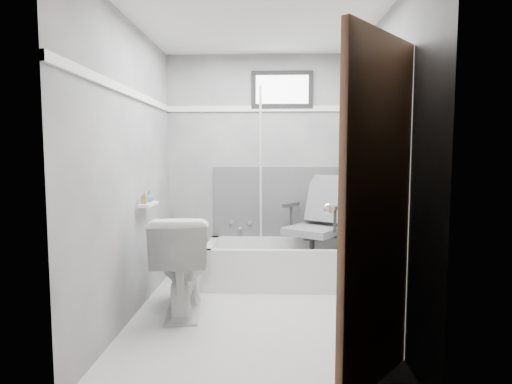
{
  "coord_description": "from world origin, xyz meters",
  "views": [
    {
      "loc": [
        0.12,
        -3.39,
        1.34
      ],
      "look_at": [
        0.0,
        0.35,
        1.0
      ],
      "focal_mm": 30.0,
      "sensor_mm": 36.0,
      "label": 1
    }
  ],
  "objects_px": {
    "bathtub": "(280,263)",
    "toilet": "(182,264)",
    "soap_bottle_b": "(149,197)",
    "door": "(444,223)",
    "soap_bottle_a": "(144,198)",
    "office_chair": "(312,223)"
  },
  "relations": [
    {
      "from": "bathtub",
      "to": "toilet",
      "type": "bearing_deg",
      "value": -136.17
    },
    {
      "from": "bathtub",
      "to": "soap_bottle_b",
      "type": "distance_m",
      "value": 1.52
    },
    {
      "from": "door",
      "to": "soap_bottle_a",
      "type": "xyz_separation_m",
      "value": [
        -1.92,
        1.45,
        -0.03
      ]
    },
    {
      "from": "bathtub",
      "to": "soap_bottle_b",
      "type": "height_order",
      "value": "soap_bottle_b"
    },
    {
      "from": "office_chair",
      "to": "soap_bottle_b",
      "type": "bearing_deg",
      "value": -122.34
    },
    {
      "from": "soap_bottle_b",
      "to": "office_chair",
      "type": "bearing_deg",
      "value": 24.09
    },
    {
      "from": "soap_bottle_a",
      "to": "soap_bottle_b",
      "type": "relative_size",
      "value": 1.09
    },
    {
      "from": "toilet",
      "to": "door",
      "type": "height_order",
      "value": "door"
    },
    {
      "from": "toilet",
      "to": "soap_bottle_a",
      "type": "height_order",
      "value": "soap_bottle_a"
    },
    {
      "from": "soap_bottle_a",
      "to": "door",
      "type": "bearing_deg",
      "value": -37.05
    },
    {
      "from": "bathtub",
      "to": "office_chair",
      "type": "xyz_separation_m",
      "value": [
        0.33,
        0.05,
        0.41
      ]
    },
    {
      "from": "door",
      "to": "soap_bottle_a",
      "type": "relative_size",
      "value": 18.65
    },
    {
      "from": "soap_bottle_a",
      "to": "toilet",
      "type": "bearing_deg",
      "value": -9.79
    },
    {
      "from": "toilet",
      "to": "door",
      "type": "distance_m",
      "value": 2.2
    },
    {
      "from": "office_chair",
      "to": "toilet",
      "type": "bearing_deg",
      "value": -110.16
    },
    {
      "from": "soap_bottle_a",
      "to": "bathtub",
      "type": "bearing_deg",
      "value": 33.03
    },
    {
      "from": "office_chair",
      "to": "toilet",
      "type": "xyz_separation_m",
      "value": [
        -1.18,
        -0.87,
        -0.21
      ]
    },
    {
      "from": "office_chair",
      "to": "door",
      "type": "xyz_separation_m",
      "value": [
        0.42,
        -2.26,
        0.38
      ]
    },
    {
      "from": "soap_bottle_a",
      "to": "soap_bottle_b",
      "type": "height_order",
      "value": "soap_bottle_a"
    },
    {
      "from": "office_chair",
      "to": "door",
      "type": "bearing_deg",
      "value": -45.9
    },
    {
      "from": "bathtub",
      "to": "toilet",
      "type": "relative_size",
      "value": 1.79
    },
    {
      "from": "office_chair",
      "to": "soap_bottle_a",
      "type": "relative_size",
      "value": 9.3
    }
  ]
}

